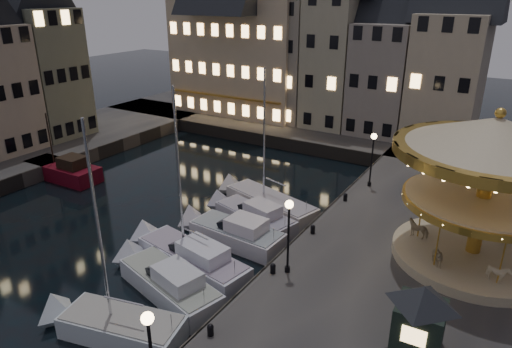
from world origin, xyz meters
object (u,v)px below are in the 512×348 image
Objects in this scene: motorboat_b at (166,281)px; motorboat_c at (188,256)px; bollard_a at (210,329)px; bollard_b at (273,268)px; motorboat_d at (232,232)px; streetlamp_c at (372,152)px; motorboat_a at (112,325)px; carousel at (491,164)px; ticket_kiosk at (422,308)px; red_fishing_boat at (64,171)px; streetlamp_a at (151,348)px; motorboat_e at (251,216)px; streetlamp_b at (289,226)px; bollard_c at (313,229)px; motorboat_f at (265,202)px; bollard_d at (345,197)px.

motorboat_b is 2.60m from motorboat_c.
bollard_a is 5.50m from bollard_b.
streetlamp_c is at bearing 62.17° from motorboat_d.
motorboat_a is 1.47× the size of motorboat_b.
carousel reaches higher than motorboat_d.
bollard_b is at bearing 166.93° from ticket_kiosk.
red_fishing_boat is (-18.47, 1.35, 0.06)m from motorboat_d.
motorboat_a is 13.88m from ticket_kiosk.
streetlamp_c is 12.39m from motorboat_d.
motorboat_c is (-5.54, 5.22, -0.92)m from bollard_a.
motorboat_a is (-5.50, 2.82, -3.48)m from streetlamp_a.
carousel is (8.17, 16.41, 2.93)m from streetlamp_a.
streetlamp_a is at bearing -30.78° from red_fishing_boat.
motorboat_e is 0.74× the size of carousel.
bollard_b is at bearing -140.19° from streetlamp_b.
streetlamp_a is 16.97m from motorboat_e.
streetlamp_a is at bearing -133.01° from ticket_kiosk.
streetlamp_a is at bearing -87.63° from bollard_c.
bollard_a is at bearing -90.00° from bollard_b.
red_fishing_boat is (-17.85, -4.00, 0.17)m from motorboat_f.
streetlamp_b is 0.36× the size of motorboat_c.
red_fishing_boat is 2.05× the size of ticket_kiosk.
bollard_d is at bearing 90.00° from bollard_a.
bollard_a is (-0.60, -19.50, -2.41)m from streetlamp_c.
streetlamp_c is at bearing 75.11° from motorboat_a.
carousel is at bearing -40.93° from streetlamp_c.
red_fishing_boat is at bearing 168.03° from ticket_kiosk.
ticket_kiosk is at bearing -11.97° from red_fishing_boat.
motorboat_e is (-0.26, 12.78, 0.10)m from motorboat_a.
streetlamp_c is 19.66m from bollard_a.
streetlamp_c is 8.79m from motorboat_f.
motorboat_a is at bearing -88.82° from motorboat_e.
motorboat_d reaches higher than bollard_d.
bollard_c is (-0.60, 4.50, -2.41)m from streetlamp_b.
motorboat_e is at bearing 90.89° from motorboat_b.
bollard_c is 0.08× the size of motorboat_d.
motorboat_c is at bearing -117.19° from bollard_d.
motorboat_d is at bearing -165.91° from carousel.
bollard_a is at bearing 98.53° from streetlamp_a.
bollard_a is 0.16× the size of ticket_kiosk.
bollard_c is (-0.60, -9.00, -2.41)m from streetlamp_c.
ticket_kiosk is at bearing 46.99° from streetlamp_a.
motorboat_b is at bearing -108.48° from streetlamp_c.
bollard_a is at bearing -28.06° from motorboat_b.
streetlamp_a is 0.57× the size of red_fishing_boat.
bollard_b is 0.06× the size of carousel.
carousel is (13.74, 3.45, 6.30)m from motorboat_d.
motorboat_e is (-0.14, 8.93, -0.00)m from motorboat_b.
carousel is at bearing 35.21° from motorboat_b.
motorboat_f is (-6.17, -5.19, -3.49)m from streetlamp_c.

